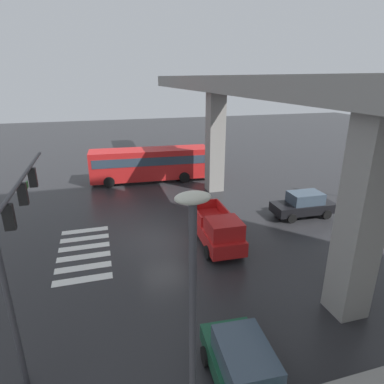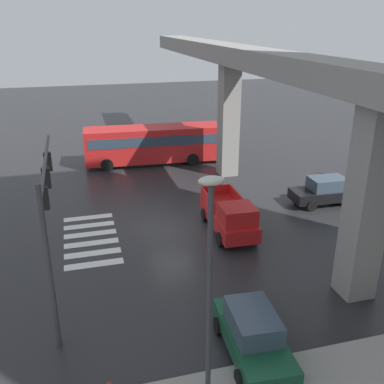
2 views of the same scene
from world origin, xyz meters
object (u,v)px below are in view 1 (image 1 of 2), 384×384
object	(u,v)px
city_bus	(150,163)
traffic_signal_mast	(19,219)
pickup_truck	(217,230)
street_lamp_near_corner	(193,312)
sedan_dark_green	(245,372)
sedan_black	(304,204)

from	to	relation	value
city_bus	traffic_signal_mast	xyz separation A→B (m)	(17.61, -7.27, 2.83)
traffic_signal_mast	city_bus	bearing A→B (deg)	157.56
pickup_truck	city_bus	size ratio (longest dim) A/B	0.47
pickup_truck	street_lamp_near_corner	size ratio (longest dim) A/B	0.71
pickup_truck	traffic_signal_mast	distance (m)	10.45
city_bus	sedan_dark_green	xyz separation A→B (m)	(22.51, -0.77, -0.87)
traffic_signal_mast	street_lamp_near_corner	world-z (taller)	street_lamp_near_corner
pickup_truck	sedan_dark_green	xyz separation A→B (m)	(9.00, -2.43, -0.14)
sedan_dark_green	pickup_truck	bearing A→B (deg)	164.92
pickup_truck	street_lamp_near_corner	bearing A→B (deg)	-23.34
sedan_black	traffic_signal_mast	world-z (taller)	traffic_signal_mast
city_bus	street_lamp_near_corner	bearing A→B (deg)	-6.68
city_bus	street_lamp_near_corner	size ratio (longest dim) A/B	1.51
pickup_truck	street_lamp_near_corner	xyz separation A→B (m)	(10.31, -4.45, 3.57)
sedan_dark_green	traffic_signal_mast	bearing A→B (deg)	-127.02
pickup_truck	traffic_signal_mast	world-z (taller)	traffic_signal_mast
sedan_dark_green	traffic_signal_mast	distance (m)	8.95
sedan_dark_green	sedan_black	bearing A→B (deg)	139.53
sedan_black	sedan_dark_green	bearing A→B (deg)	-40.47
sedan_black	pickup_truck	bearing A→B (deg)	-72.07
city_bus	sedan_black	bearing A→B (deg)	38.63
sedan_black	street_lamp_near_corner	distance (m)	17.63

